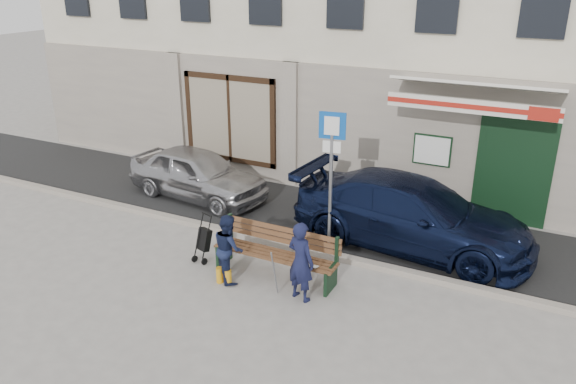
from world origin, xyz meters
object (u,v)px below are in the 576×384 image
Objects in this scene: woman at (229,248)px; car_silver at (197,173)px; parking_sign at (331,158)px; bench at (273,253)px; man at (301,261)px; car_navy at (412,214)px; stroller at (204,241)px.

car_silver is at bearing -4.65° from woman.
bench is at bearing -116.24° from parking_sign.
car_navy is at bearing -96.59° from man.
man is (-1.15, -2.85, 0.01)m from car_navy.
man is (0.80, -0.49, 0.27)m from bench.
stroller is at bearing -149.95° from parking_sign.
car_silver is at bearing 92.81° from car_navy.
car_navy is 2.05× the size of bench.
car_silver is at bearing 145.03° from stroller.
parking_sign is at bearing -76.83° from woman.
stroller is at bearing -177.42° from bench.
woman is (-2.60, -2.85, -0.07)m from car_navy.
woman is at bearing -128.13° from parking_sign.
parking_sign reaches higher than car_navy.
woman reaches higher than car_silver.
woman reaches higher than stroller.
parking_sign is 2.97m from stroller.
woman is 1.38× the size of stroller.
man reaches higher than woman.
car_navy is 3.07m from man.
woman is (2.85, -3.06, 0.02)m from car_silver.
man is at bearing -118.87° from car_silver.
car_silver is 4.32m from parking_sign.
parking_sign is 2.20× the size of woman.
bench is at bearing -15.98° from man.
parking_sign is at bearing -65.69° from man.
bench is at bearing 20.39° from stroller.
parking_sign is 2.18m from bench.
man reaches higher than car_silver.
car_navy is 3.07m from bench.
bench is 0.97m from man.
car_silver is 2.54× the size of man.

